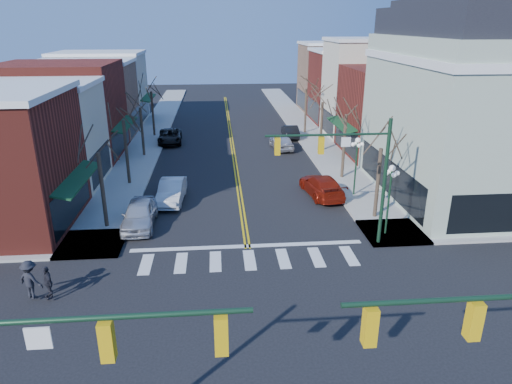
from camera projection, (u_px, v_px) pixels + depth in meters
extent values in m
plane|color=black|center=(261.00, 335.00, 18.34)|extent=(160.00, 160.00, 0.00)
cube|color=#9E9B93|center=(127.00, 179.00, 36.28)|extent=(3.50, 70.00, 0.15)
cube|color=#9E9B93|center=(343.00, 174.00, 37.70)|extent=(3.50, 70.00, 0.15)
cube|color=beige|center=(29.00, 138.00, 33.98)|extent=(10.00, 7.00, 7.50)
cube|color=maroon|center=(62.00, 111.00, 41.27)|extent=(10.00, 9.00, 8.50)
cube|color=#A17659|center=(86.00, 101.00, 49.10)|extent=(10.00, 7.50, 7.80)
cube|color=beige|center=(102.00, 89.00, 56.26)|extent=(10.00, 8.00, 8.20)
cube|color=maroon|center=(400.00, 112.00, 42.24)|extent=(10.00, 8.50, 8.00)
cube|color=beige|center=(374.00, 90.00, 49.13)|extent=(10.00, 7.00, 10.00)
cube|color=maroon|center=(354.00, 87.00, 56.39)|extent=(10.00, 8.00, 8.50)
cube|color=#A17659|center=(337.00, 78.00, 63.77)|extent=(10.00, 8.00, 9.00)
cube|color=#A5B69D|center=(480.00, 120.00, 31.30)|extent=(12.00, 14.00, 11.00)
cube|color=white|center=(490.00, 58.00, 29.87)|extent=(12.25, 14.25, 0.50)
cube|color=black|center=(497.00, 21.00, 29.07)|extent=(11.40, 13.40, 1.80)
cube|color=black|center=(500.00, 2.00, 28.68)|extent=(9.80, 11.80, 0.60)
cylinder|color=#14331E|center=(87.00, 319.00, 8.86)|extent=(6.50, 0.12, 0.12)
cube|color=gold|center=(107.00, 341.00, 9.08)|extent=(0.28, 0.28, 0.90)
cube|color=gold|center=(221.00, 334.00, 9.27)|extent=(0.28, 0.28, 0.90)
cylinder|color=#14331E|center=(493.00, 298.00, 9.54)|extent=(6.50, 0.12, 0.12)
cube|color=gold|center=(474.00, 320.00, 9.70)|extent=(0.28, 0.28, 0.90)
cube|color=gold|center=(370.00, 326.00, 9.52)|extent=(0.28, 0.28, 0.90)
cylinder|color=#14331E|center=(384.00, 184.00, 24.60)|extent=(0.20, 0.20, 7.20)
cylinder|color=#14331E|center=(328.00, 135.00, 23.35)|extent=(6.50, 0.12, 0.12)
cube|color=gold|center=(321.00, 145.00, 23.52)|extent=(0.28, 0.28, 0.90)
cube|color=gold|center=(277.00, 146.00, 23.34)|extent=(0.28, 0.28, 0.90)
cylinder|color=#14331E|center=(388.00, 204.00, 26.25)|extent=(0.12, 0.12, 4.00)
sphere|color=white|center=(392.00, 168.00, 25.50)|extent=(0.36, 0.36, 0.36)
cylinder|color=#14331E|center=(356.00, 170.00, 32.31)|extent=(0.12, 0.12, 4.00)
sphere|color=white|center=(358.00, 140.00, 31.56)|extent=(0.36, 0.36, 0.36)
cylinder|color=#382B21|center=(103.00, 191.00, 27.10)|extent=(0.24, 0.24, 4.76)
cylinder|color=#382B21|center=(127.00, 153.00, 34.52)|extent=(0.24, 0.24, 5.04)
cylinder|color=#382B21|center=(142.00, 132.00, 42.07)|extent=(0.24, 0.24, 4.55)
cylinder|color=#382B21|center=(153.00, 114.00, 49.48)|extent=(0.24, 0.24, 4.90)
cylinder|color=#382B21|center=(378.00, 184.00, 28.49)|extent=(0.24, 0.24, 4.62)
cylinder|color=#382B21|center=(344.00, 147.00, 35.86)|extent=(0.24, 0.24, 5.18)
cylinder|color=#382B21|center=(321.00, 128.00, 43.39)|extent=(0.24, 0.24, 4.83)
cylinder|color=#382B21|center=(306.00, 111.00, 50.83)|extent=(0.24, 0.24, 4.97)
imported|color=silver|center=(139.00, 214.00, 27.89)|extent=(1.96, 4.73, 1.60)
imported|color=silver|center=(172.00, 191.00, 31.77)|extent=(1.89, 4.72, 1.53)
imported|color=black|center=(170.00, 136.00, 47.30)|extent=(2.58, 5.17, 1.41)
imported|color=maroon|center=(322.00, 186.00, 32.87)|extent=(2.77, 5.45, 1.51)
imported|color=silver|center=(281.00, 142.00, 45.04)|extent=(2.24, 4.52, 1.48)
imported|color=black|center=(290.00, 131.00, 49.44)|extent=(1.55, 4.29, 1.41)
imported|color=#212129|center=(48.00, 282.00, 20.33)|extent=(0.85, 0.97, 1.57)
imported|color=black|center=(30.00, 280.00, 20.28)|extent=(1.36, 1.11, 1.84)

